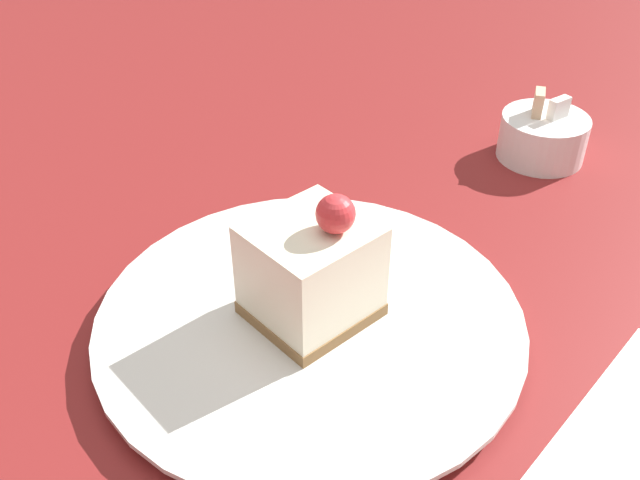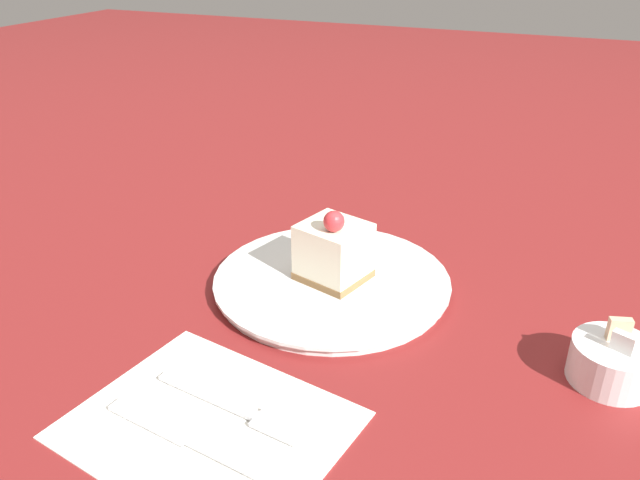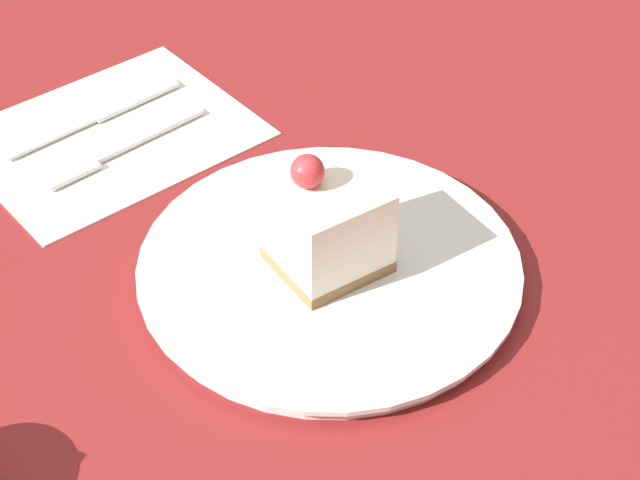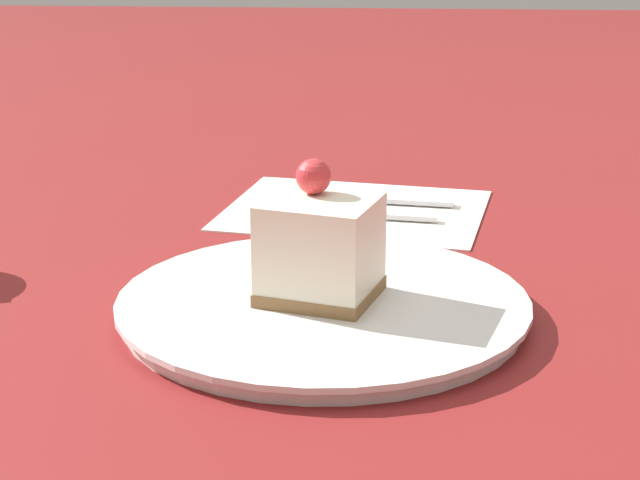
% 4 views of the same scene
% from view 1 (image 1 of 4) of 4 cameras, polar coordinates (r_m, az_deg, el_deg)
% --- Properties ---
extents(ground_plane, '(4.00, 4.00, 0.00)m').
position_cam_1_polar(ground_plane, '(0.46, -3.79, -7.97)').
color(ground_plane, maroon).
extents(plate, '(0.27, 0.27, 0.01)m').
position_cam_1_polar(plate, '(0.46, -0.81, -6.51)').
color(plate, silver).
rests_on(plate, ground_plane).
extents(cake_slice, '(0.08, 0.09, 0.09)m').
position_cam_1_polar(cake_slice, '(0.43, -0.66, -2.43)').
color(cake_slice, olive).
rests_on(cake_slice, plate).
extents(sugar_bowl, '(0.08, 0.08, 0.06)m').
position_cam_1_polar(sugar_bowl, '(0.66, 17.39, 7.91)').
color(sugar_bowl, white).
rests_on(sugar_bowl, ground_plane).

